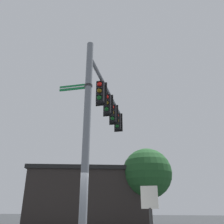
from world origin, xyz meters
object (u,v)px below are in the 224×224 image
Objects in this scene: traffic_light_mid_outer at (113,114)px; street_name_sign at (80,87)px; historical_marker at (150,208)px; traffic_light_arm_end at (118,121)px; traffic_light_mid_inner at (107,104)px; traffic_light_nearest_pole at (100,92)px.

traffic_light_mid_outer is 0.95× the size of street_name_sign.
historical_marker is at bearing 121.32° from traffic_light_mid_outer.
traffic_light_arm_end is 7.32m from historical_marker.
traffic_light_arm_end is (0.03, -2.79, 0.00)m from traffic_light_mid_inner.
traffic_light_nearest_pole is at bearing 90.63° from traffic_light_arm_end.
traffic_light_mid_outer reaches higher than historical_marker.
traffic_light_nearest_pole is 1.86m from street_name_sign.
street_name_sign reaches higher than historical_marker.
street_name_sign is 0.65× the size of historical_marker.
traffic_light_mid_outer is at bearing 90.63° from traffic_light_arm_end.
traffic_light_mid_inner reaches higher than historical_marker.
historical_marker is (-2.39, -1.07, -4.47)m from street_name_sign.
street_name_sign is at bearing 84.48° from traffic_light_mid_inner.
traffic_light_mid_outer is 1.40m from traffic_light_arm_end.
historical_marker is at bearing 135.36° from traffic_light_mid_inner.
traffic_light_nearest_pole is 2.79m from traffic_light_mid_outer.
traffic_light_mid_inner is 3.20m from street_name_sign.
traffic_light_arm_end reaches higher than street_name_sign.
traffic_light_nearest_pole is 1.00× the size of traffic_light_mid_inner.
traffic_light_nearest_pole is 0.62× the size of historical_marker.
traffic_light_mid_outer is 1.00× the size of traffic_light_arm_end.
traffic_light_nearest_pole is 1.40m from traffic_light_mid_inner.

